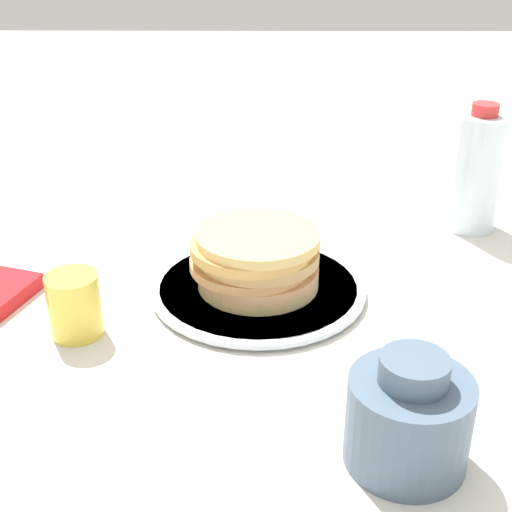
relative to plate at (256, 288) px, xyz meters
name	(u,v)px	position (x,y,z in m)	size (l,w,h in m)	color
ground_plane	(258,293)	(0.00, 0.00, -0.01)	(4.00, 4.00, 0.00)	silver
plate	(256,288)	(0.00, 0.00, 0.00)	(0.28, 0.28, 0.01)	silver
pancake_stack	(256,259)	(0.00, 0.00, 0.04)	(0.17, 0.16, 0.08)	#DDB975
juice_glass	(75,305)	(0.21, 0.10, 0.03)	(0.06, 0.06, 0.08)	yellow
cream_jug	(408,418)	(-0.14, 0.31, 0.04)	(0.11, 0.11, 0.11)	#4C6075
water_bottle_mid	(476,172)	(-0.33, -0.21, 0.09)	(0.08, 0.08, 0.20)	silver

